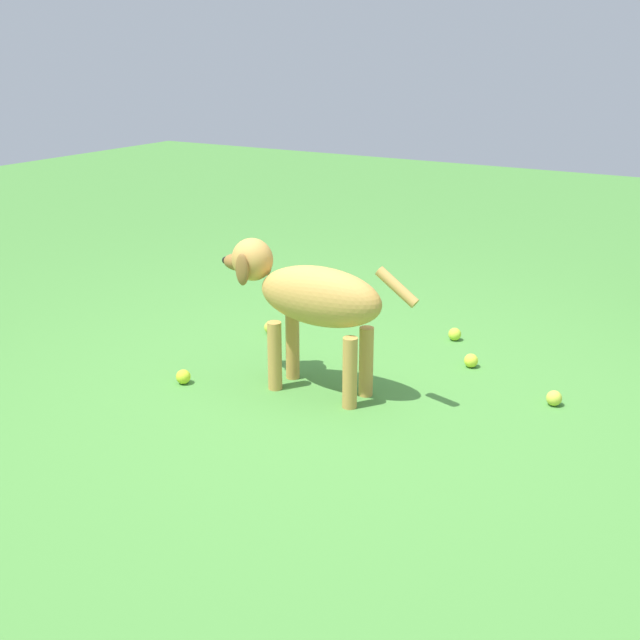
{
  "coord_description": "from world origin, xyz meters",
  "views": [
    {
      "loc": [
        1.61,
        -2.78,
        1.46
      ],
      "look_at": [
        -0.07,
        0.02,
        0.33
      ],
      "focal_mm": 45.51,
      "sensor_mm": 36.0,
      "label": 1
    }
  ],
  "objects_px": {
    "tennis_ball_1": "(554,398)",
    "tennis_ball_3": "(471,361)",
    "tennis_ball_4": "(455,334)",
    "tennis_ball_0": "(270,327)",
    "dog": "(309,297)",
    "tennis_ball_2": "(183,377)"
  },
  "relations": [
    {
      "from": "dog",
      "to": "tennis_ball_0",
      "type": "distance_m",
      "value": 0.85
    },
    {
      "from": "tennis_ball_1",
      "to": "tennis_ball_2",
      "type": "height_order",
      "value": "same"
    },
    {
      "from": "tennis_ball_3",
      "to": "tennis_ball_4",
      "type": "distance_m",
      "value": 0.37
    },
    {
      "from": "dog",
      "to": "tennis_ball_3",
      "type": "bearing_deg",
      "value": -130.58
    },
    {
      "from": "tennis_ball_4",
      "to": "tennis_ball_3",
      "type": "bearing_deg",
      "value": -55.97
    },
    {
      "from": "tennis_ball_0",
      "to": "tennis_ball_4",
      "type": "distance_m",
      "value": 0.96
    },
    {
      "from": "tennis_ball_0",
      "to": "tennis_ball_1",
      "type": "bearing_deg",
      "value": -4.61
    },
    {
      "from": "tennis_ball_2",
      "to": "tennis_ball_4",
      "type": "xyz_separation_m",
      "value": [
        0.84,
        1.15,
        0.0
      ]
    },
    {
      "from": "dog",
      "to": "tennis_ball_4",
      "type": "height_order",
      "value": "dog"
    },
    {
      "from": "tennis_ball_2",
      "to": "tennis_ball_1",
      "type": "bearing_deg",
      "value": 22.75
    },
    {
      "from": "tennis_ball_1",
      "to": "tennis_ball_3",
      "type": "xyz_separation_m",
      "value": [
        -0.46,
        0.22,
        0.0
      ]
    },
    {
      "from": "tennis_ball_3",
      "to": "tennis_ball_2",
      "type": "bearing_deg",
      "value": -140.71
    },
    {
      "from": "tennis_ball_3",
      "to": "tennis_ball_4",
      "type": "bearing_deg",
      "value": 124.03
    },
    {
      "from": "dog",
      "to": "tennis_ball_4",
      "type": "distance_m",
      "value": 1.05
    },
    {
      "from": "dog",
      "to": "tennis_ball_4",
      "type": "xyz_separation_m",
      "value": [
        0.32,
        0.91,
        -0.4
      ]
    },
    {
      "from": "tennis_ball_2",
      "to": "dog",
      "type": "bearing_deg",
      "value": 24.79
    },
    {
      "from": "tennis_ball_1",
      "to": "tennis_ball_2",
      "type": "bearing_deg",
      "value": -157.25
    },
    {
      "from": "tennis_ball_2",
      "to": "tennis_ball_0",
      "type": "bearing_deg",
      "value": 92.95
    },
    {
      "from": "tennis_ball_3",
      "to": "tennis_ball_1",
      "type": "bearing_deg",
      "value": -26.11
    },
    {
      "from": "tennis_ball_1",
      "to": "tennis_ball_3",
      "type": "height_order",
      "value": "same"
    },
    {
      "from": "tennis_ball_0",
      "to": "tennis_ball_1",
      "type": "height_order",
      "value": "same"
    },
    {
      "from": "tennis_ball_4",
      "to": "tennis_ball_0",
      "type": "bearing_deg",
      "value": -155.27
    }
  ]
}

